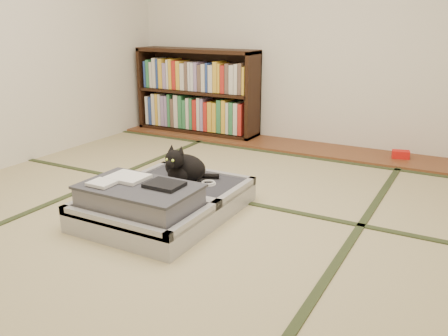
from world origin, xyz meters
The scene contains 9 objects.
floor centered at (0.00, 0.00, 0.00)m, with size 4.50×4.50×0.00m, color tan.
wood_strip centered at (0.00, 2.00, 0.01)m, with size 4.00×0.50×0.02m, color brown.
red_item centered at (0.97, 2.03, 0.06)m, with size 0.15×0.09×0.07m, color red.
tatami_borders centered at (0.00, 0.49, 0.00)m, with size 4.00×4.50×0.01m.
bookcase centered at (-1.23, 2.07, 0.45)m, with size 1.41×0.32×0.92m.
suitcase centered at (-0.17, -0.09, 0.11)m, with size 0.80×1.06×0.31m.
cat centered at (-0.19, 0.20, 0.26)m, with size 0.35×0.36×0.29m.
cable_coil centered at (-0.01, 0.23, 0.16)m, with size 0.11×0.11×0.03m.
hanger centered at (-0.58, -0.16, 0.01)m, with size 0.39×0.28×0.01m.
Camera 1 is at (1.55, -2.39, 1.24)m, focal length 38.00 mm.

